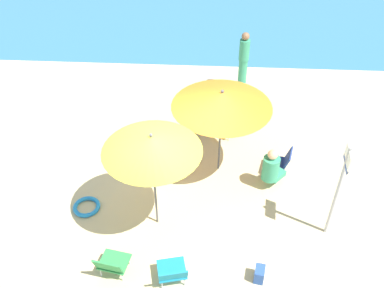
% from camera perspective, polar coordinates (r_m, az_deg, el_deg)
% --- Properties ---
extents(ground_plane, '(40.00, 40.00, 0.00)m').
position_cam_1_polar(ground_plane, '(8.88, -3.20, -7.50)').
color(ground_plane, '#D3BC8C').
extents(umbrella_orange, '(1.98, 1.98, 2.02)m').
position_cam_1_polar(umbrella_orange, '(8.45, 3.93, 5.79)').
color(umbrella_orange, '#4C4C51').
rests_on(umbrella_orange, ground_plane).
extents(umbrella_yellow, '(1.69, 1.69, 2.16)m').
position_cam_1_polar(umbrella_yellow, '(7.17, -5.29, 0.02)').
color(umbrella_yellow, '#4C4C51').
rests_on(umbrella_yellow, ground_plane).
extents(beach_chair_a, '(0.57, 0.59, 0.59)m').
position_cam_1_polar(beach_chair_a, '(7.68, -10.42, -15.12)').
color(beach_chair_a, '#33934C').
rests_on(beach_chair_a, ground_plane).
extents(beach_chair_b, '(0.58, 0.62, 0.55)m').
position_cam_1_polar(beach_chair_b, '(7.50, -2.58, -16.35)').
color(beach_chair_b, teal).
rests_on(beach_chair_b, ground_plane).
extents(beach_chair_c, '(0.75, 0.77, 0.65)m').
position_cam_1_polar(beach_chair_c, '(10.39, 4.53, 3.28)').
color(beach_chair_c, gold).
rests_on(beach_chair_c, ground_plane).
extents(beach_chair_d, '(0.60, 0.55, 0.55)m').
position_cam_1_polar(beach_chair_d, '(9.28, -3.78, -2.52)').
color(beach_chair_d, white).
rests_on(beach_chair_d, ground_plane).
extents(beach_chair_e, '(0.59, 0.57, 0.57)m').
position_cam_1_polar(beach_chair_e, '(9.48, 11.54, -2.20)').
color(beach_chair_e, navy).
rests_on(beach_chair_e, ground_plane).
extents(person_a, '(0.53, 0.55, 0.98)m').
position_cam_1_polar(person_a, '(8.98, 10.35, -3.12)').
color(person_a, '#389970').
rests_on(person_a, ground_plane).
extents(person_b, '(0.26, 0.26, 1.69)m').
position_cam_1_polar(person_b, '(11.63, 6.71, 10.56)').
color(person_b, '#389970').
rests_on(person_b, ground_plane).
extents(person_c, '(0.53, 0.38, 0.99)m').
position_cam_1_polar(person_c, '(10.13, 0.58, 3.44)').
color(person_c, '#2D519E').
rests_on(person_c, ground_plane).
extents(person_d, '(0.54, 0.40, 0.85)m').
position_cam_1_polar(person_d, '(9.56, -2.86, 0.09)').
color(person_d, black).
rests_on(person_d, ground_plane).
extents(warning_sign, '(0.07, 0.45, 2.06)m').
position_cam_1_polar(warning_sign, '(7.81, 18.78, -4.62)').
color(warning_sign, '#ADADB2').
rests_on(warning_sign, ground_plane).
extents(swim_ring, '(0.54, 0.54, 0.08)m').
position_cam_1_polar(swim_ring, '(8.96, -13.55, -7.95)').
color(swim_ring, '#238CD8').
rests_on(swim_ring, ground_plane).
extents(beach_bag, '(0.20, 0.26, 0.28)m').
position_cam_1_polar(beach_bag, '(7.75, 8.77, -16.39)').
color(beach_bag, '#2D519E').
rests_on(beach_bag, ground_plane).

